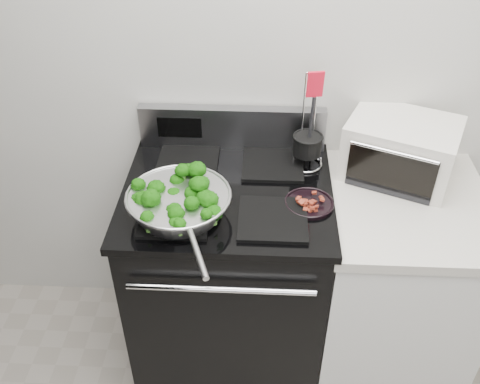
# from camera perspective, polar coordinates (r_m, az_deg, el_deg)

# --- Properties ---
(back_wall) EXTENTS (4.00, 0.02, 2.70)m
(back_wall) POSITION_cam_1_polar(r_m,az_deg,el_deg) (2.10, 7.59, 14.40)
(back_wall) COLOR silver
(back_wall) RESTS_ON ground
(gas_range) EXTENTS (0.79, 0.69, 1.13)m
(gas_range) POSITION_cam_1_polar(r_m,az_deg,el_deg) (2.32, -1.18, -8.85)
(gas_range) COLOR black
(gas_range) RESTS_ON floor
(counter) EXTENTS (0.62, 0.68, 0.92)m
(counter) POSITION_cam_1_polar(r_m,az_deg,el_deg) (2.40, 15.64, -9.63)
(counter) COLOR white
(counter) RESTS_ON floor
(skillet) EXTENTS (0.37, 0.57, 0.08)m
(skillet) POSITION_cam_1_polar(r_m,az_deg,el_deg) (1.87, -6.51, -1.13)
(skillet) COLOR silver
(skillet) RESTS_ON gas_range
(broccoli_pile) EXTENTS (0.29, 0.29, 0.10)m
(broccoli_pile) POSITION_cam_1_polar(r_m,az_deg,el_deg) (1.86, -6.57, -0.60)
(broccoli_pile) COLOR black
(broccoli_pile) RESTS_ON skillet
(bacon_plate) EXTENTS (0.18, 0.18, 0.04)m
(bacon_plate) POSITION_cam_1_polar(r_m,az_deg,el_deg) (1.94, 7.39, -0.95)
(bacon_plate) COLOR black
(bacon_plate) RESTS_ON gas_range
(utensil_holder) EXTENTS (0.13, 0.13, 0.41)m
(utensil_holder) POSITION_cam_1_polar(r_m,az_deg,el_deg) (2.12, 7.15, 4.49)
(utensil_holder) COLOR silver
(utensil_holder) RESTS_ON gas_range
(toaster_oven) EXTENTS (0.49, 0.44, 0.23)m
(toaster_oven) POSITION_cam_1_polar(r_m,az_deg,el_deg) (2.17, 16.76, 4.43)
(toaster_oven) COLOR silver
(toaster_oven) RESTS_ON counter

